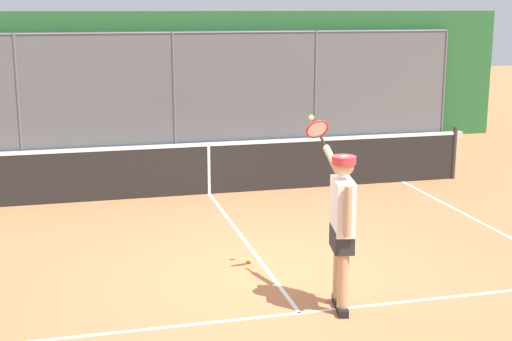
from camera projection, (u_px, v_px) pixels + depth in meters
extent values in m
plane|color=#B76B42|center=(271.00, 275.00, 9.40)|extent=(60.00, 60.00, 0.00)
cube|color=white|center=(300.00, 313.00, 8.24)|extent=(6.14, 0.05, 0.01)
cube|color=white|center=(243.00, 239.00, 10.88)|extent=(0.05, 5.58, 0.01)
cylinder|color=#565B60|center=(444.00, 84.00, 19.21)|extent=(0.07, 0.07, 2.86)
cylinder|color=#565B60|center=(315.00, 87.00, 18.35)|extent=(0.07, 0.07, 2.86)
cylinder|color=#565B60|center=(174.00, 91.00, 17.48)|extent=(0.07, 0.07, 2.86)
cylinder|color=#565B60|center=(18.00, 96.00, 16.61)|extent=(0.07, 0.07, 2.86)
cylinder|color=#565B60|center=(172.00, 33.00, 17.17)|extent=(14.44, 0.05, 0.05)
cube|color=#565B60|center=(174.00, 91.00, 17.48)|extent=(14.44, 0.02, 2.86)
cube|color=#235B2D|center=(170.00, 79.00, 18.04)|extent=(17.44, 0.90, 3.33)
cube|color=#ADADA8|center=(176.00, 147.00, 17.61)|extent=(15.44, 0.18, 0.15)
cylinder|color=#2D2D2D|center=(454.00, 153.00, 14.62)|extent=(0.09, 0.09, 1.07)
cube|color=black|center=(209.00, 170.00, 13.42)|extent=(10.01, 0.02, 0.91)
cube|color=white|center=(208.00, 145.00, 13.32)|extent=(10.01, 0.04, 0.05)
cube|color=white|center=(209.00, 170.00, 13.42)|extent=(0.05, 0.04, 0.91)
cube|color=black|center=(342.00, 310.00, 8.21)|extent=(0.16, 0.28, 0.09)
cylinder|color=tan|center=(343.00, 272.00, 8.10)|extent=(0.13, 0.13, 0.84)
cube|color=black|center=(338.00, 301.00, 8.49)|extent=(0.16, 0.28, 0.09)
cylinder|color=tan|center=(339.00, 263.00, 8.38)|extent=(0.13, 0.13, 0.84)
cube|color=#28282D|center=(342.00, 239.00, 8.17)|extent=(0.30, 0.48, 0.26)
cube|color=white|center=(343.00, 206.00, 8.08)|extent=(0.30, 0.55, 0.61)
cylinder|color=tan|center=(348.00, 212.00, 7.77)|extent=(0.08, 0.08, 0.56)
cylinder|color=tan|center=(332.00, 160.00, 8.46)|extent=(0.12, 0.41, 0.31)
sphere|color=tan|center=(344.00, 166.00, 7.98)|extent=(0.23, 0.23, 0.23)
cylinder|color=red|center=(344.00, 160.00, 7.97)|extent=(0.31, 0.31, 0.09)
cube|color=red|center=(342.00, 161.00, 8.10)|extent=(0.23, 0.24, 0.02)
cylinder|color=black|center=(323.00, 142.00, 8.65)|extent=(0.05, 0.17, 0.13)
torus|color=red|center=(317.00, 129.00, 8.80)|extent=(0.31, 0.21, 0.26)
cylinder|color=silver|center=(317.00, 129.00, 8.80)|extent=(0.26, 0.16, 0.21)
sphere|color=#C1D138|center=(311.00, 118.00, 8.94)|extent=(0.07, 0.07, 0.07)
sphere|color=#D6E042|center=(249.00, 260.00, 9.87)|extent=(0.07, 0.07, 0.07)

